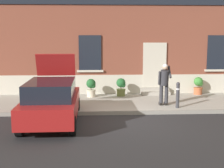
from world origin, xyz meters
The scene contains 12 objects.
ground_plane centered at (0.00, 0.00, 0.00)m, with size 80.00×80.00×0.00m, color #232326.
sidewalk centered at (0.00, 2.80, 0.07)m, with size 24.00×3.60×0.15m, color #99968E.
curb_edge centered at (0.00, 0.94, 0.07)m, with size 24.00×0.12×0.15m, color gray.
building_facade centered at (0.00, 5.29, 3.73)m, with size 24.00×1.52×7.50m.
entrance_stoop centered at (1.87, 4.33, 0.28)m, with size 1.42×0.64×0.32m.
hatchback_car_red centered at (-2.57, -0.12, 0.80)m, with size 1.84×4.09×2.34m.
bollard_near_person centered at (2.22, 1.35, 0.71)m, with size 0.15×0.15×1.04m.
person_on_phone centered at (1.77, 1.81, 1.15)m, with size 0.51×0.50×1.74m.
planter_charcoal centered at (-3.92, 3.83, 0.61)m, with size 0.44×0.44×0.86m.
planter_cream centered at (-1.28, 3.81, 0.61)m, with size 0.44×0.44×0.86m.
planter_olive centered at (0.16, 3.95, 0.61)m, with size 0.44×0.44×0.86m.
planter_terracotta centered at (4.01, 4.19, 0.61)m, with size 0.44×0.44×0.86m.
Camera 1 is at (-1.03, -10.62, 2.99)m, focal length 49.49 mm.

